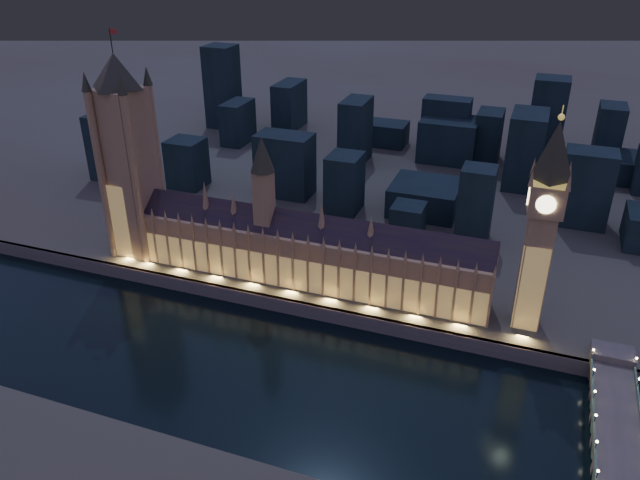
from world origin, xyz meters
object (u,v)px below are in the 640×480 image
(elizabeth_tower, at_px, (544,211))
(westminster_bridge, at_px, (616,440))
(palace_of_westminster, at_px, (299,250))
(victoria_tower, at_px, (127,149))

(elizabeth_tower, xyz_separation_m, westminster_bridge, (38.24, -65.37, -61.47))
(elizabeth_tower, relative_size, westminster_bridge, 0.94)
(elizabeth_tower, distance_m, westminster_bridge, 97.54)
(palace_of_westminster, distance_m, elizabeth_tower, 124.53)
(palace_of_westminster, height_order, victoria_tower, victoria_tower)
(palace_of_westminster, bearing_deg, elizabeth_tower, 0.08)
(victoria_tower, bearing_deg, elizabeth_tower, -0.00)
(elizabeth_tower, bearing_deg, westminster_bridge, -59.67)
(elizabeth_tower, height_order, westminster_bridge, elizabeth_tower)
(victoria_tower, distance_m, westminster_bridge, 272.17)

